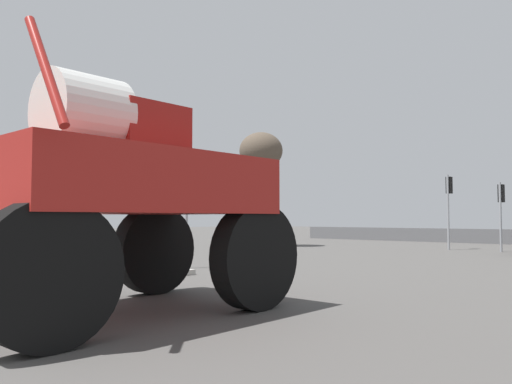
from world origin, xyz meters
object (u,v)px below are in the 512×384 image
Objects in this scene: oversize_sprayer at (116,194)px; traffic_signal_far_left at (501,201)px; bare_tree_left at (261,154)px; traffic_signal_near_left at (190,184)px; traffic_signal_far_right at (449,195)px.

traffic_signal_far_left is (0.32, 20.81, 0.39)m from oversize_sprayer.
traffic_signal_near_left is at bearing -60.30° from bare_tree_left.
oversize_sprayer is at bearing -90.87° from traffic_signal_far_left.
traffic_signal_far_right is 0.59× the size of bare_tree_left.
traffic_signal_near_left is 0.98× the size of traffic_signal_far_right.
traffic_signal_near_left reaches higher than traffic_signal_far_left.
bare_tree_left reaches higher than oversize_sprayer.
oversize_sprayer is 20.92m from traffic_signal_far_right.
traffic_signal_far_left is 0.51× the size of bare_tree_left.
bare_tree_left is (-8.93, -4.07, 2.41)m from traffic_signal_far_right.
bare_tree_left reaches higher than traffic_signal_near_left.
oversize_sprayer is at bearing -84.18° from traffic_signal_far_right.
traffic_signal_far_left is 2.47m from traffic_signal_far_right.
traffic_signal_far_left is 0.87× the size of traffic_signal_far_right.
traffic_signal_far_left is at bearing 0.07° from oversize_sprayer.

